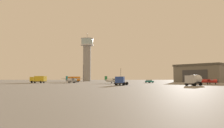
{
  "coord_description": "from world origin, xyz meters",
  "views": [
    {
      "loc": [
        3.23,
        -63.0,
        2.08
      ],
      "look_at": [
        -0.71,
        25.76,
        8.23
      ],
      "focal_mm": 32.87,
      "sensor_mm": 36.0,
      "label": 1
    }
  ],
  "objects_px": {
    "airplane_white": "(113,80)",
    "truck_fuel_tanker_silver": "(194,80)",
    "light_post_north": "(83,71)",
    "control_tower": "(87,56)",
    "car_teal": "(149,81)",
    "airplane_silver": "(71,80)",
    "light_post_west": "(121,73)",
    "truck_box_orange": "(74,79)",
    "truck_flatbed_blue": "(121,81)",
    "truck_box_yellow": "(39,79)",
    "airplane_red": "(209,81)"
  },
  "relations": [
    {
      "from": "light_post_north",
      "to": "airplane_white",
      "type": "bearing_deg",
      "value": -62.01
    },
    {
      "from": "airplane_white",
      "to": "truck_flatbed_blue",
      "type": "relative_size",
      "value": 1.3
    },
    {
      "from": "truck_box_yellow",
      "to": "light_post_north",
      "type": "distance_m",
      "value": 31.4
    },
    {
      "from": "light_post_west",
      "to": "airplane_red",
      "type": "bearing_deg",
      "value": -53.13
    },
    {
      "from": "light_post_west",
      "to": "light_post_north",
      "type": "height_order",
      "value": "light_post_north"
    },
    {
      "from": "control_tower",
      "to": "airplane_white",
      "type": "relative_size",
      "value": 3.69
    },
    {
      "from": "truck_box_yellow",
      "to": "truck_fuel_tanker_silver",
      "type": "height_order",
      "value": "truck_fuel_tanker_silver"
    },
    {
      "from": "truck_fuel_tanker_silver",
      "to": "light_post_north",
      "type": "bearing_deg",
      "value": -101.94
    },
    {
      "from": "truck_flatbed_blue",
      "to": "light_post_north",
      "type": "height_order",
      "value": "light_post_north"
    },
    {
      "from": "control_tower",
      "to": "car_teal",
      "type": "distance_m",
      "value": 60.29
    },
    {
      "from": "airplane_red",
      "to": "truck_box_orange",
      "type": "relative_size",
      "value": 1.14
    },
    {
      "from": "control_tower",
      "to": "truck_box_yellow",
      "type": "height_order",
      "value": "control_tower"
    },
    {
      "from": "airplane_white",
      "to": "truck_box_orange",
      "type": "relative_size",
      "value": 1.47
    },
    {
      "from": "light_post_west",
      "to": "truck_box_yellow",
      "type": "bearing_deg",
      "value": -143.98
    },
    {
      "from": "airplane_white",
      "to": "truck_fuel_tanker_silver",
      "type": "bearing_deg",
      "value": -74.52
    },
    {
      "from": "car_teal",
      "to": "control_tower",
      "type": "bearing_deg",
      "value": -170.54
    },
    {
      "from": "light_post_west",
      "to": "light_post_north",
      "type": "relative_size",
      "value": 0.75
    },
    {
      "from": "control_tower",
      "to": "car_teal",
      "type": "bearing_deg",
      "value": -52.04
    },
    {
      "from": "truck_flatbed_blue",
      "to": "truck_box_orange",
      "type": "distance_m",
      "value": 47.3
    },
    {
      "from": "truck_box_orange",
      "to": "light_post_west",
      "type": "bearing_deg",
      "value": 166.95
    },
    {
      "from": "airplane_red",
      "to": "truck_box_yellow",
      "type": "bearing_deg",
      "value": -147.12
    },
    {
      "from": "airplane_silver",
      "to": "truck_flatbed_blue",
      "type": "distance_m",
      "value": 33.66
    },
    {
      "from": "truck_box_orange",
      "to": "truck_box_yellow",
      "type": "height_order",
      "value": "truck_box_yellow"
    },
    {
      "from": "truck_flatbed_blue",
      "to": "airplane_red",
      "type": "bearing_deg",
      "value": 124.12
    },
    {
      "from": "truck_box_orange",
      "to": "truck_fuel_tanker_silver",
      "type": "distance_m",
      "value": 61.44
    },
    {
      "from": "truck_fuel_tanker_silver",
      "to": "light_post_west",
      "type": "height_order",
      "value": "light_post_west"
    },
    {
      "from": "control_tower",
      "to": "airplane_silver",
      "type": "height_order",
      "value": "control_tower"
    },
    {
      "from": "truck_box_yellow",
      "to": "airplane_red",
      "type": "bearing_deg",
      "value": -179.75
    },
    {
      "from": "airplane_silver",
      "to": "light_post_west",
      "type": "distance_m",
      "value": 32.85
    },
    {
      "from": "airplane_silver",
      "to": "light_post_west",
      "type": "relative_size",
      "value": 1.27
    },
    {
      "from": "airplane_red",
      "to": "light_post_north",
      "type": "height_order",
      "value": "light_post_north"
    },
    {
      "from": "truck_fuel_tanker_silver",
      "to": "car_teal",
      "type": "relative_size",
      "value": 1.34
    },
    {
      "from": "truck_fuel_tanker_silver",
      "to": "light_post_north",
      "type": "height_order",
      "value": "light_post_north"
    },
    {
      "from": "light_post_west",
      "to": "light_post_north",
      "type": "distance_m",
      "value": 21.1
    },
    {
      "from": "truck_box_orange",
      "to": "control_tower",
      "type": "bearing_deg",
      "value": -127.48
    },
    {
      "from": "airplane_white",
      "to": "light_post_north",
      "type": "height_order",
      "value": "light_post_north"
    },
    {
      "from": "light_post_north",
      "to": "control_tower",
      "type": "bearing_deg",
      "value": 94.95
    },
    {
      "from": "control_tower",
      "to": "truck_box_orange",
      "type": "distance_m",
      "value": 39.89
    },
    {
      "from": "truck_box_yellow",
      "to": "light_post_west",
      "type": "xyz_separation_m",
      "value": [
        34.96,
        25.41,
        2.94
      ]
    },
    {
      "from": "control_tower",
      "to": "airplane_white",
      "type": "xyz_separation_m",
      "value": [
        20.12,
        -58.03,
        -15.62
      ]
    },
    {
      "from": "airplane_red",
      "to": "truck_fuel_tanker_silver",
      "type": "distance_m",
      "value": 16.89
    },
    {
      "from": "truck_box_yellow",
      "to": "truck_flatbed_blue",
      "type": "bearing_deg",
      "value": 156.32
    },
    {
      "from": "control_tower",
      "to": "truck_box_yellow",
      "type": "bearing_deg",
      "value": -102.96
    },
    {
      "from": "airplane_red",
      "to": "truck_box_orange",
      "type": "distance_m",
      "value": 60.99
    },
    {
      "from": "airplane_white",
      "to": "light_post_west",
      "type": "relative_size",
      "value": 1.18
    },
    {
      "from": "airplane_white",
      "to": "truck_flatbed_blue",
      "type": "distance_m",
      "value": 20.15
    },
    {
      "from": "truck_flatbed_blue",
      "to": "car_teal",
      "type": "height_order",
      "value": "truck_flatbed_blue"
    },
    {
      "from": "airplane_silver",
      "to": "truck_flatbed_blue",
      "type": "xyz_separation_m",
      "value": [
        20.98,
        -26.32,
        -0.13
      ]
    },
    {
      "from": "truck_flatbed_blue",
      "to": "light_post_north",
      "type": "relative_size",
      "value": 0.68
    },
    {
      "from": "truck_box_orange",
      "to": "car_teal",
      "type": "height_order",
      "value": "truck_box_orange"
    }
  ]
}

